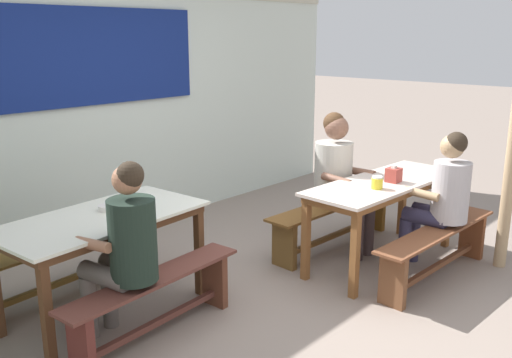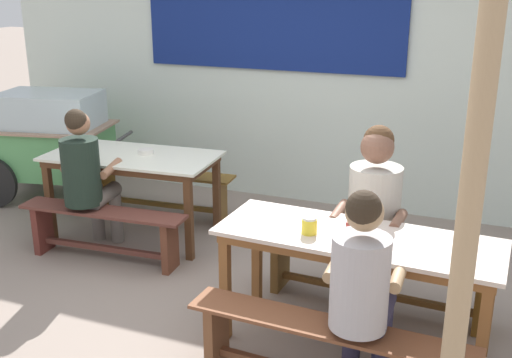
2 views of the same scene
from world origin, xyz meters
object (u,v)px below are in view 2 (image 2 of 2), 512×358
dining_table_near (357,248)px  person_left_back_turned (86,175)px  bench_far_back (162,187)px  condiment_jar (309,225)px  food_cart (51,137)px  person_near_front (362,283)px  wooden_support_post (464,256)px  dining_table_far (132,163)px  soup_bowl (146,151)px  bench_near_back (375,269)px  tissue_box (358,230)px  person_right_near_table (372,210)px  bench_far_front (103,228)px  bench_near_front (327,351)px

dining_table_near → person_left_back_turned: person_left_back_turned is taller
bench_far_back → condiment_jar: bearing=-39.4°
food_cart → person_near_front: (3.75, -2.07, 0.04)m
person_near_front → wooden_support_post: size_ratio=0.56×
wooden_support_post → dining_table_far: bearing=147.0°
condiment_jar → soup_bowl: (-1.87, 1.18, -0.03)m
dining_table_near → bench_near_back: (0.02, 0.54, -0.39)m
person_near_front → tissue_box: 0.44m
person_left_back_turned → wooden_support_post: (3.03, -1.40, 0.41)m
person_right_near_table → soup_bowl: 2.23m
person_right_near_table → tissue_box: (0.02, -0.56, 0.07)m
bench_far_front → bench_near_back: (2.24, 0.07, 0.01)m
person_left_back_turned → person_right_near_table: size_ratio=0.96×
dining_table_near → bench_near_back: dining_table_near is taller
bench_far_back → wooden_support_post: wooden_support_post is taller
food_cart → person_right_near_table: size_ratio=1.23×
dining_table_far → person_near_front: (2.39, -1.50, 0.02)m
food_cart → wooden_support_post: 4.93m
person_left_back_turned → condiment_jar: bearing=-16.6°
bench_near_back → food_cart: size_ratio=1.03×
bench_far_back → bench_near_back: (2.31, -1.02, 0.01)m
food_cart → person_right_near_table: (3.60, -1.10, 0.10)m
bench_near_front → person_near_front: bearing=21.8°
person_right_near_table → wooden_support_post: wooden_support_post is taller
person_near_front → wooden_support_post: (0.50, -0.38, 0.41)m
bench_near_back → person_left_back_turned: bearing=180.0°
bench_near_back → person_right_near_table: person_right_near_table is taller
tissue_box → food_cart: bearing=155.3°
bench_far_back → dining_table_near: bearing=-34.4°
bench_far_back → bench_near_back: size_ratio=0.88×
person_left_back_turned → soup_bowl: size_ratio=9.57×
bench_near_back → soup_bowl: soup_bowl is taller
bench_far_back → soup_bowl: bearing=-73.8°
bench_near_front → person_near_front: size_ratio=1.30×
dining_table_far → bench_far_back: 0.68m
bench_far_front → dining_table_near: bearing=-12.2°
dining_table_near → tissue_box: size_ratio=11.79×
bench_far_back → person_left_back_turned: person_left_back_turned is taller
dining_table_near → soup_bowl: 2.41m
condiment_jar → soup_bowl: bearing=147.8°
bench_far_back → condiment_jar: size_ratio=13.69×
person_right_near_table → wooden_support_post: size_ratio=0.60×
person_left_back_turned → tissue_box: (2.40, -0.62, 0.12)m
dining_table_near → condiment_jar: size_ratio=16.13×
bench_far_back → person_left_back_turned: 1.11m
person_right_near_table → wooden_support_post: 1.54m
condiment_jar → soup_bowl: condiment_jar is taller
dining_table_far → dining_table_near: (2.25, -1.02, -0.00)m
bench_near_back → tissue_box: size_ratio=11.40×
bench_near_front → food_cart: 4.19m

